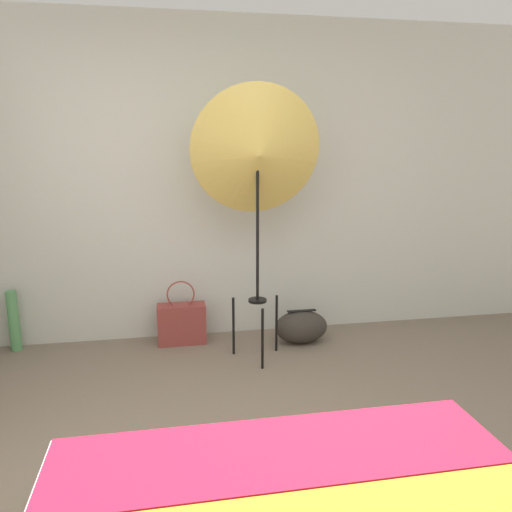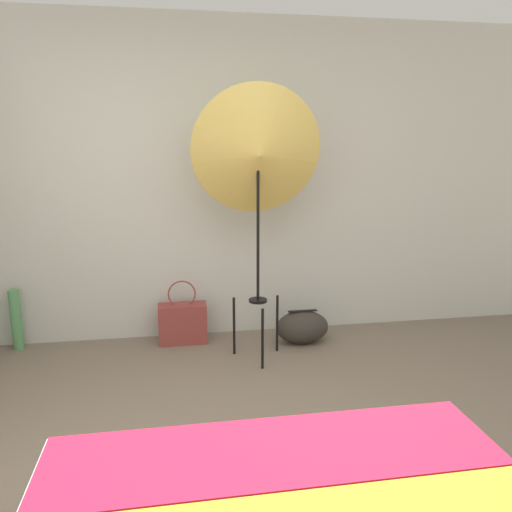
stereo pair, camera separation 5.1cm
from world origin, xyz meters
The scene contains 5 objects.
wall_back centered at (0.00, 2.28, 1.30)m, with size 8.00×0.05×2.60m.
photo_umbrella centered at (0.38, 1.68, 1.54)m, with size 0.95×0.40×2.03m.
tote_bag centered at (-0.18, 2.08, 0.17)m, with size 0.39×0.16×0.53m.
duffel_bag centered at (0.79, 1.91, 0.14)m, with size 0.44×0.27×0.28m.
paper_roll centered at (-1.48, 2.17, 0.25)m, with size 0.08×0.08×0.49m.
Camera 2 is at (-0.22, -1.85, 1.61)m, focal length 35.00 mm.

